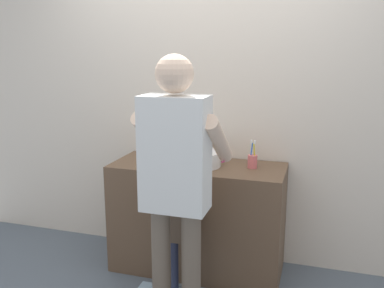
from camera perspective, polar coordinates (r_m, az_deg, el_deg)
The scene contains 9 objects.
ground_plane at distance 3.21m, azimuth -0.83°, elevation -19.03°, with size 14.00×14.00×0.00m, color slate.
back_wall at distance 3.35m, azimuth 2.38°, elevation 6.86°, with size 4.40×0.08×2.70m.
vanity_cabinet at distance 3.27m, azimuth 0.78°, elevation -10.04°, with size 1.30×0.54×0.85m, color brown.
sink_basin at distance 3.10m, azimuth 0.71°, elevation -1.95°, with size 0.36×0.36×0.11m.
faucet at distance 3.30m, azimuth 1.77°, elevation -0.63°, with size 0.18×0.14×0.18m.
toothbrush_cup at distance 3.07m, azimuth 8.30°, elevation -2.28°, with size 0.07×0.07×0.21m.
soap_bottle at distance 3.24m, azimuth -5.28°, elevation -1.19°, with size 0.06×0.06×0.16m.
child_toddler at distance 2.87m, azimuth -1.50°, elevation -10.70°, with size 0.28×0.28×0.92m.
adult_parent at distance 2.43m, azimuth -2.19°, elevation -3.69°, with size 0.52×0.55×1.67m.
Camera 1 is at (0.85, -2.60, 1.69)m, focal length 38.82 mm.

